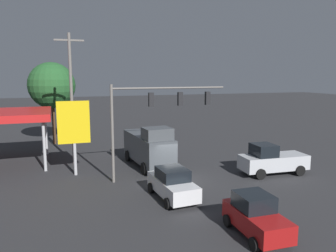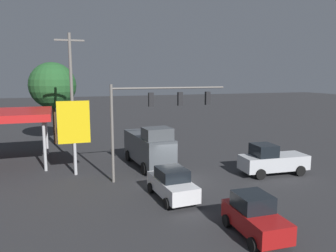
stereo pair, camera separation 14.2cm
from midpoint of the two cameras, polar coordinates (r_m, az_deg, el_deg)
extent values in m
plane|color=#2D2D30|center=(24.34, 1.40, -9.37)|extent=(200.00, 200.00, 0.00)
cylinder|color=slate|center=(23.32, -9.82, -1.44)|extent=(0.20, 0.20, 6.99)
cylinder|color=slate|center=(24.04, 0.24, 6.65)|extent=(8.63, 0.14, 0.14)
cube|color=black|center=(23.64, -3.13, 4.61)|extent=(0.36, 0.28, 1.00)
sphere|color=#FF4141|center=(23.80, -3.26, 5.36)|extent=(0.22, 0.22, 0.22)
sphere|color=#392305|center=(23.82, -3.25, 4.64)|extent=(0.22, 0.22, 0.22)
sphere|color=black|center=(23.84, -3.25, 3.92)|extent=(0.22, 0.22, 0.22)
cube|color=black|center=(24.36, 1.97, 4.74)|extent=(0.36, 0.28, 1.00)
sphere|color=#FF4141|center=(24.51, 1.82, 5.47)|extent=(0.22, 0.22, 0.22)
sphere|color=#392305|center=(24.53, 1.81, 4.77)|extent=(0.22, 0.22, 0.22)
sphere|color=black|center=(24.55, 1.81, 4.07)|extent=(0.22, 0.22, 0.22)
cube|color=black|center=(25.25, 6.74, 4.83)|extent=(0.36, 0.28, 1.00)
sphere|color=#FF4141|center=(25.40, 6.57, 5.53)|extent=(0.22, 0.22, 0.22)
sphere|color=#392305|center=(25.42, 6.56, 4.86)|extent=(0.22, 0.22, 0.22)
sphere|color=black|center=(25.44, 6.55, 4.19)|extent=(0.22, 0.22, 0.22)
cylinder|color=slate|center=(28.88, -16.56, 4.34)|extent=(0.26, 0.26, 11.05)
cube|color=slate|center=(28.94, -17.00, 14.11)|extent=(2.40, 0.14, 0.14)
cylinder|color=#B7B7BC|center=(33.71, -20.60, -1.29)|extent=(0.24, 0.24, 4.02)
cylinder|color=#B7B7BC|center=(27.84, -20.87, -3.35)|extent=(0.24, 0.24, 4.02)
cylinder|color=#B7B7BC|center=(25.85, -16.17, -2.11)|extent=(0.24, 0.24, 5.71)
cube|color=yellow|center=(25.65, -16.28, 0.63)|extent=(2.38, 0.24, 3.21)
cube|color=black|center=(25.78, -16.30, 0.67)|extent=(1.67, 0.04, 1.12)
cube|color=silver|center=(26.80, 17.73, -5.97)|extent=(5.32, 2.35, 1.10)
cube|color=black|center=(26.10, 16.17, -4.03)|extent=(1.72, 1.95, 0.90)
cylinder|color=black|center=(25.25, 15.68, -8.08)|extent=(0.81, 0.27, 0.80)
cylinder|color=black|center=(26.94, 13.45, -6.92)|extent=(0.81, 0.27, 0.80)
cylinder|color=black|center=(27.10, 21.88, -7.24)|extent=(0.81, 0.27, 0.80)
cylinder|color=black|center=(28.68, 19.43, -6.23)|extent=(0.81, 0.27, 0.80)
cube|color=#474C51|center=(27.62, -3.61, -3.78)|extent=(2.79, 6.95, 2.20)
cube|color=#45494E|center=(25.39, -2.04, -1.32)|extent=(2.24, 1.95, 0.90)
cylinder|color=black|center=(26.32, 0.47, -6.87)|extent=(0.29, 0.97, 0.96)
cylinder|color=black|center=(25.50, -4.39, -7.41)|extent=(0.29, 0.97, 0.96)
cylinder|color=black|center=(30.28, -2.93, -4.78)|extent=(0.29, 0.97, 0.96)
cylinder|color=black|center=(29.57, -7.19, -5.18)|extent=(0.29, 0.97, 0.96)
cube|color=silver|center=(20.66, 0.59, -10.44)|extent=(2.05, 4.49, 0.90)
cube|color=black|center=(20.41, 0.59, -8.32)|extent=(1.77, 2.09, 0.70)
cylinder|color=black|center=(19.97, 4.72, -12.55)|extent=(0.26, 0.67, 0.66)
cylinder|color=black|center=(19.26, -0.30, -13.35)|extent=(0.26, 0.67, 0.66)
cylinder|color=black|center=(22.40, 1.34, -10.12)|extent=(0.26, 0.67, 0.66)
cylinder|color=black|center=(21.76, -3.18, -10.70)|extent=(0.26, 0.67, 0.66)
cube|color=maroon|center=(16.77, 14.89, -15.55)|extent=(1.82, 3.85, 0.90)
cube|color=black|center=(16.68, 14.45, -12.57)|extent=(1.62, 1.75, 0.76)
cylinder|color=black|center=(16.51, 19.91, -17.93)|extent=(0.24, 0.63, 0.62)
cylinder|color=black|center=(15.61, 14.50, -19.31)|extent=(0.24, 0.63, 0.62)
cylinder|color=black|center=(18.33, 15.10, -14.92)|extent=(0.24, 0.63, 0.62)
cylinder|color=black|center=(17.52, 10.09, -15.90)|extent=(0.24, 0.63, 0.62)
cylinder|color=#4C331E|center=(38.60, -19.38, 0.53)|extent=(0.36, 0.36, 4.74)
sphere|color=#235628|center=(38.26, -19.69, 6.68)|extent=(5.05, 5.05, 5.05)
camera|label=1|loc=(0.07, -90.16, -0.02)|focal=35.00mm
camera|label=2|loc=(0.07, 89.84, 0.02)|focal=35.00mm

